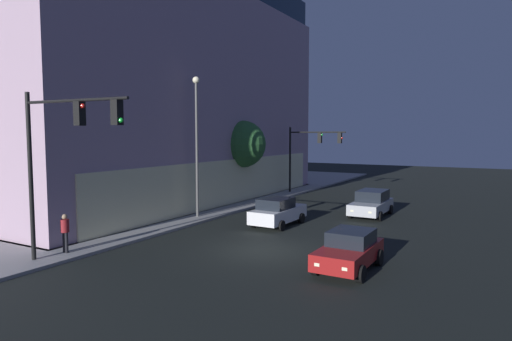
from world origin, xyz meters
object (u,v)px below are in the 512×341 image
Objects in this scene: traffic_light_far_corner at (311,146)px; car_silver at (371,203)px; pedestrian_waiting at (65,230)px; car_red at (349,250)px; modern_building at (85,91)px; car_white at (278,212)px; sidewalk_tree at (242,144)px; traffic_light_near_corner at (62,142)px; street_lamp_sidewalk at (197,131)px.

car_silver is (-7.47, -7.39, -3.46)m from traffic_light_far_corner.
car_red is (4.25, -11.52, -0.39)m from pedestrian_waiting.
traffic_light_far_corner reaches higher than car_red.
modern_building is 31.21m from car_red.
pedestrian_waiting is 11.67m from car_white.
traffic_light_far_corner is (8.71, -18.37, -4.91)m from modern_building.
modern_building is 16.18m from sidewalk_tree.
car_red is at bearing -135.20° from sidewalk_tree.
car_white is at bearing 45.44° from car_red.
traffic_light_near_corner is 25.02m from traffic_light_far_corner.
traffic_light_near_corner is 12.95m from car_white.
sidewalk_tree is at bearing -82.46° from modern_building.
street_lamp_sidewalk is at bearing -107.62° from modern_building.
street_lamp_sidewalk reaches higher than traffic_light_far_corner.
traffic_light_near_corner is at bearing 179.82° from traffic_light_far_corner.
modern_building is 6.80× the size of car_silver.
traffic_light_far_corner is 3.39× the size of pedestrian_waiting.
modern_building is 7.78× the size of car_red.
street_lamp_sidewalk is 1.40× the size of sidewalk_tree.
traffic_light_far_corner is at bearing -0.18° from traffic_light_near_corner.
pedestrian_waiting is at bearing 53.60° from traffic_light_near_corner.
traffic_light_far_corner is 1.37× the size of car_white.
traffic_light_near_corner reaches higher than sidewalk_tree.
car_red is at bearing -153.54° from traffic_light_far_corner.
traffic_light_near_corner is 1.10× the size of sidewalk_tree.
pedestrian_waiting is at bearing 150.41° from car_silver.
traffic_light_near_corner is (-16.29, -18.29, -4.13)m from modern_building.
car_silver is at bearing -23.07° from traffic_light_near_corner.
traffic_light_near_corner reaches higher than car_white.
traffic_light_near_corner reaches higher than traffic_light_far_corner.
traffic_light_far_corner is 23.99m from pedestrian_waiting.
street_lamp_sidewalk is 2.18× the size of car_red.
pedestrian_waiting is at bearing 110.23° from car_red.
traffic_light_near_corner is 4.47m from pedestrian_waiting.
modern_building reaches higher than sidewalk_tree.
traffic_light_far_corner is 11.06m from car_silver.
street_lamp_sidewalk is 7.39m from sidewalk_tree.
car_silver is at bearing -55.41° from street_lamp_sidewalk.
modern_building is 23.73m from pedestrian_waiting.
street_lamp_sidewalk is at bearing 171.95° from traffic_light_far_corner.
pedestrian_waiting is (1.29, 1.75, -3.90)m from traffic_light_near_corner.
traffic_light_near_corner is 1.63× the size of car_white.
sidewalk_tree is 11.08m from car_silver.
modern_building is 17.59m from street_lamp_sidewalk.
pedestrian_waiting reaches higher than car_silver.
traffic_light_far_corner is at bearing -4.41° from pedestrian_waiting.
traffic_light_near_corner is 11.25m from street_lamp_sidewalk.
traffic_light_near_corner is at bearing 156.93° from car_silver.
car_red is at bearing -134.56° from car_white.
modern_building reaches higher than car_silver.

